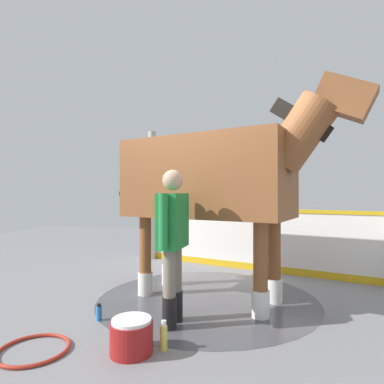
{
  "coord_description": "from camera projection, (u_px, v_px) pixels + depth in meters",
  "views": [
    {
      "loc": [
        4.2,
        0.73,
        1.37
      ],
      "look_at": [
        0.48,
        -0.01,
        1.4
      ],
      "focal_mm": 29.94,
      "sensor_mm": 36.0,
      "label": 1
    }
  ],
  "objects": [
    {
      "name": "bottle_spray",
      "position": [
        99.0,
        313.0,
        3.47
      ],
      "size": [
        0.06,
        0.06,
        0.18
      ],
      "color": "blue",
      "rests_on": "ground"
    },
    {
      "name": "barrier_wall",
      "position": [
        253.0,
        241.0,
        5.79
      ],
      "size": [
        1.69,
        4.83,
        1.11
      ],
      "color": "white",
      "rests_on": "ground"
    },
    {
      "name": "hose_coil",
      "position": [
        34.0,
        350.0,
        2.78
      ],
      "size": [
        0.61,
        0.61,
        0.03
      ],
      "primitive_type": "torus",
      "color": "#B72D1E",
      "rests_on": "ground"
    },
    {
      "name": "wash_bucket",
      "position": [
        131.0,
        336.0,
        2.76
      ],
      "size": [
        0.37,
        0.37,
        0.3
      ],
      "color": "maroon",
      "rests_on": "ground"
    },
    {
      "name": "wet_patch",
      "position": [
        207.0,
        298.0,
        4.2
      ],
      "size": [
        2.86,
        2.86,
        0.0
      ],
      "primitive_type": "cylinder",
      "color": "#4C4C54",
      "rests_on": "ground"
    },
    {
      "name": "roof_post_far",
      "position": [
        152.0,
        195.0,
        6.81
      ],
      "size": [
        0.16,
        0.16,
        2.7
      ],
      "primitive_type": "cylinder",
      "color": "#B7B2A8",
      "rests_on": "ground"
    },
    {
      "name": "bottle_shampoo",
      "position": [
        164.0,
        337.0,
        2.81
      ],
      "size": [
        0.06,
        0.06,
        0.26
      ],
      "color": "#D8CC4C",
      "rests_on": "ground"
    },
    {
      "name": "horse",
      "position": [
        215.0,
        179.0,
        4.16
      ],
      "size": [
        1.65,
        3.36,
        2.68
      ],
      "rotation": [
        0.0,
        0.0,
        1.25
      ],
      "color": "brown",
      "rests_on": "ground"
    },
    {
      "name": "ground_plane",
      "position": [
        200.0,
        298.0,
        4.25
      ],
      "size": [
        16.0,
        16.0,
        0.02
      ],
      "primitive_type": "cube",
      "color": "gray"
    },
    {
      "name": "handler",
      "position": [
        173.0,
        236.0,
        3.37
      ],
      "size": [
        0.66,
        0.25,
        1.63
      ],
      "rotation": [
        0.0,
        0.0,
        4.64
      ],
      "color": "black",
      "rests_on": "ground"
    }
  ]
}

